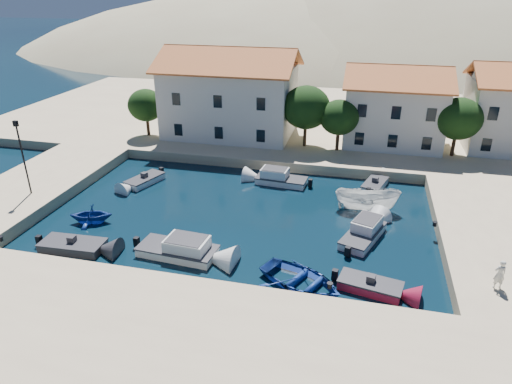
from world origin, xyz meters
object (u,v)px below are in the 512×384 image
Objects in this scene: rowboat_south at (301,285)px; pedestrian at (500,274)px; building_left at (230,91)px; lamppost at (22,151)px; boat_east at (366,210)px; cabin_cruiser_east at (363,234)px; cabin_cruiser_south at (177,249)px; building_mid at (395,104)px.

pedestrian is (11.19, 1.10, 1.92)m from rowboat_south.
lamppost is at bearing -119.90° from building_left.
pedestrian is (7.47, -10.41, 1.92)m from boat_east.
boat_east is (27.39, 5.50, -4.75)m from lamppost.
building_left is at bearing 60.10° from lamppost.
cabin_cruiser_south is at bearing 132.21° from cabin_cruiser_east.
building_mid is at bearing -91.30° from pedestrian.
cabin_cruiser_east is 0.99× the size of boat_east.
pedestrian is (23.36, -24.90, -4.01)m from building_left.
building_left is 25.58m from cabin_cruiser_east.
cabin_cruiser_east is 9.50m from pedestrian.
cabin_cruiser_east is (12.28, 5.12, -0.00)m from cabin_cruiser_south.
lamppost is at bearing 167.24° from cabin_cruiser_south.
lamppost reaches higher than boat_east.
building_left is 2.36× the size of lamppost.
cabin_cruiser_east is at bearing -96.34° from building_mid.
boat_east is (-2.11, -15.50, -5.22)m from building_mid.
building_left is 34.38m from pedestrian.
rowboat_south is 12.09m from boat_east.
cabin_cruiser_south is (14.95, -4.54, -4.28)m from lamppost.
rowboat_south is 1.04× the size of cabin_cruiser_east.
rowboat_south is at bearing 171.18° from cabin_cruiser_east.
building_left is at bearing 102.15° from cabin_cruiser_south.
boat_east is at bearing -42.38° from building_left.
cabin_cruiser_south reaches higher than rowboat_south.
cabin_cruiser_east is (15.73, -19.42, -5.46)m from building_left.
lamppost is (-29.50, -21.00, -0.47)m from building_mid.
building_mid reaches higher than pedestrian.
cabin_cruiser_east reaches higher than rowboat_south.
rowboat_south is (12.17, -26.01, -5.94)m from building_left.
cabin_cruiser_south is 1.03× the size of rowboat_south.
building_left is at bearing 49.96° from rowboat_south.
building_mid is 28.12m from rowboat_south.
building_left reaches higher than cabin_cruiser_south.
cabin_cruiser_south is at bearing -119.67° from building_mid.
rowboat_south is at bearing -7.36° from pedestrian.
cabin_cruiser_south is (-14.55, -25.54, -4.75)m from building_mid.
building_left is at bearing 42.70° from boat_east.
pedestrian is at bearing -78.32° from building_mid.
cabin_cruiser_south is at bearing 124.01° from boat_east.
lamppost is 27.57m from cabin_cruiser_east.
boat_east is at bearing 43.09° from cabin_cruiser_south.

